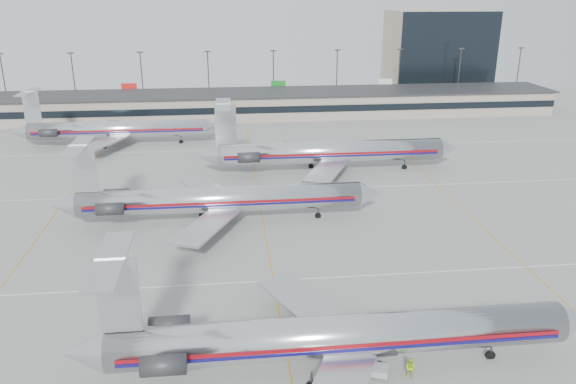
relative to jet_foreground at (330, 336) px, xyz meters
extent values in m
plane|color=gray|center=(-3.41, 6.26, -3.44)|extent=(260.00, 260.00, 0.00)
cube|color=silver|center=(-3.41, 16.26, -3.43)|extent=(160.00, 0.15, 0.02)
cube|color=gray|center=(-3.41, 104.26, -0.44)|extent=(160.00, 16.00, 6.00)
cube|color=black|center=(-3.41, 96.16, -0.24)|extent=(160.00, 0.20, 1.60)
cube|color=#2D2D30|center=(-3.41, 104.26, 2.66)|extent=(162.00, 17.00, 0.30)
cylinder|color=#38383D|center=(-66.41, 118.26, 4.06)|extent=(0.30, 0.30, 15.00)
cylinder|color=#38383D|center=(-48.41, 118.26, 4.06)|extent=(0.30, 0.30, 15.00)
cube|color=#2D2D30|center=(-48.41, 118.26, 11.66)|extent=(1.60, 0.40, 0.35)
cylinder|color=#38383D|center=(-30.41, 118.26, 4.06)|extent=(0.30, 0.30, 15.00)
cube|color=#2D2D30|center=(-30.41, 118.26, 11.66)|extent=(1.60, 0.40, 0.35)
cylinder|color=#38383D|center=(-12.41, 118.26, 4.06)|extent=(0.30, 0.30, 15.00)
cube|color=#2D2D30|center=(-12.41, 118.26, 11.66)|extent=(1.60, 0.40, 0.35)
cylinder|color=#38383D|center=(5.59, 118.26, 4.06)|extent=(0.30, 0.30, 15.00)
cube|color=#2D2D30|center=(5.59, 118.26, 11.66)|extent=(1.60, 0.40, 0.35)
cylinder|color=#38383D|center=(23.59, 118.26, 4.06)|extent=(0.30, 0.30, 15.00)
cube|color=#2D2D30|center=(23.59, 118.26, 11.66)|extent=(1.60, 0.40, 0.35)
cylinder|color=#38383D|center=(41.59, 118.26, 4.06)|extent=(0.30, 0.30, 15.00)
cube|color=#2D2D30|center=(41.59, 118.26, 11.66)|extent=(1.60, 0.40, 0.35)
cylinder|color=#38383D|center=(59.59, 118.26, 4.06)|extent=(0.30, 0.30, 15.00)
cube|color=#2D2D30|center=(59.59, 118.26, 11.66)|extent=(1.60, 0.40, 0.35)
cylinder|color=#38383D|center=(77.59, 118.26, 4.06)|extent=(0.30, 0.30, 15.00)
cube|color=#2D2D30|center=(77.59, 118.26, 11.66)|extent=(1.60, 0.40, 0.35)
cube|color=tan|center=(58.59, 134.26, 9.06)|extent=(30.00, 20.00, 25.00)
cylinder|color=silver|center=(0.95, 0.00, -0.05)|extent=(38.69, 3.58, 3.58)
cone|color=silver|center=(21.85, 0.00, -0.05)|extent=(3.10, 3.58, 3.58)
cone|color=#B9B9BE|center=(-20.13, 0.00, -0.05)|extent=(3.48, 3.58, 3.58)
cube|color=maroon|center=(0.95, -1.80, 0.09)|extent=(36.76, 0.05, 0.34)
cube|color=#110C56|center=(0.95, -1.80, -0.29)|extent=(36.76, 0.05, 0.27)
cube|color=#B9B9BE|center=(-0.98, 6.77, -1.02)|extent=(9.00, 13.11, 0.31)
cube|color=#B9B9BE|center=(-16.94, 0.00, 5.03)|extent=(3.29, 0.24, 6.58)
cube|color=#B9B9BE|center=(-17.23, 0.00, 8.12)|extent=(2.32, 10.16, 0.17)
cylinder|color=#2D2D30|center=(-13.56, 2.76, 0.24)|extent=(3.48, 1.64, 1.64)
cylinder|color=#2D2D30|center=(-13.56, -2.75, 0.24)|extent=(3.48, 1.64, 1.64)
cylinder|color=#2D2D30|center=(14.50, 0.00, -2.64)|extent=(0.19, 0.19, 1.60)
cylinder|color=#2D2D30|center=(-1.95, -2.32, -2.64)|extent=(0.19, 0.19, 1.60)
cylinder|color=#2D2D30|center=(-1.95, 2.32, -2.64)|extent=(0.19, 0.19, 1.60)
cylinder|color=black|center=(14.50, 0.00, -3.10)|extent=(0.87, 0.29, 0.87)
cylinder|color=silver|center=(-9.09, 34.02, -0.02)|extent=(39.03, 3.61, 3.61)
cone|color=silver|center=(11.98, 34.02, -0.02)|extent=(3.12, 3.61, 3.61)
cone|color=#B9B9BE|center=(-30.36, 34.02, -0.02)|extent=(3.51, 3.61, 3.61)
cube|color=maroon|center=(-9.09, 32.20, 0.12)|extent=(37.07, 0.05, 0.34)
cube|color=#110C56|center=(-9.09, 32.20, -0.27)|extent=(37.07, 0.05, 0.27)
cube|color=#B9B9BE|center=(-11.04, 40.85, -1.00)|extent=(9.07, 13.23, 0.31)
cube|color=#B9B9BE|center=(-11.04, 27.19, -1.00)|extent=(9.07, 13.23, 0.31)
cube|color=#B9B9BE|center=(-27.14, 34.02, 5.10)|extent=(3.32, 0.24, 6.63)
cube|color=#B9B9BE|center=(-27.43, 34.02, 8.22)|extent=(2.34, 10.24, 0.18)
cylinder|color=#2D2D30|center=(-23.73, 36.80, 0.27)|extent=(3.51, 1.66, 1.66)
cylinder|color=#2D2D30|center=(-23.73, 31.24, 0.27)|extent=(3.51, 1.66, 1.66)
cylinder|color=#2D2D30|center=(4.57, 34.02, -2.63)|extent=(0.20, 0.20, 1.61)
cylinder|color=#2D2D30|center=(-12.02, 31.68, -2.63)|extent=(0.20, 0.20, 1.61)
cylinder|color=#2D2D30|center=(-12.02, 36.36, -2.63)|extent=(0.20, 0.20, 1.61)
cylinder|color=black|center=(4.57, 34.02, -3.10)|extent=(0.88, 0.29, 0.88)
cylinder|color=silver|center=(10.33, 55.30, 0.25)|extent=(40.09, 3.90, 3.90)
cone|color=silver|center=(32.06, 55.30, 0.25)|extent=(3.38, 3.90, 3.90)
cone|color=#B9B9BE|center=(-11.61, 55.30, 0.25)|extent=(3.80, 3.90, 3.90)
cube|color=maroon|center=(10.33, 53.34, 0.41)|extent=(38.09, 0.05, 0.37)
cube|color=#110C56|center=(10.33, 53.34, -0.01)|extent=(38.09, 0.05, 0.30)
cube|color=#B9B9BE|center=(8.22, 62.68, -0.80)|extent=(9.81, 14.30, 0.34)
cube|color=#B9B9BE|center=(8.22, 47.91, -0.80)|extent=(9.81, 14.30, 0.34)
cube|color=#B9B9BE|center=(-8.13, 55.30, 5.79)|extent=(3.59, 0.26, 7.17)
cube|color=#B9B9BE|center=(-8.45, 55.30, 9.17)|extent=(2.53, 11.08, 0.19)
cylinder|color=#2D2D30|center=(-4.44, 58.31, 0.57)|extent=(3.80, 1.79, 1.79)
cylinder|color=#2D2D30|center=(-4.44, 52.29, 0.57)|extent=(3.80, 1.79, 1.79)
cylinder|color=#2D2D30|center=(24.05, 55.30, -2.57)|extent=(0.21, 0.21, 1.74)
cylinder|color=#2D2D30|center=(7.16, 52.77, -2.57)|extent=(0.21, 0.21, 1.74)
cylinder|color=#2D2D30|center=(7.16, 57.83, -2.57)|extent=(0.21, 0.21, 1.74)
cylinder|color=black|center=(24.05, 55.30, -3.07)|extent=(0.95, 0.32, 0.95)
cylinder|color=silver|center=(-30.32, 78.42, -0.06)|extent=(36.67, 3.57, 3.57)
cone|color=silver|center=(-10.44, 78.42, -0.06)|extent=(3.09, 3.57, 3.57)
cone|color=#B9B9BE|center=(-50.39, 78.42, -0.06)|extent=(3.47, 3.57, 3.57)
cube|color=maroon|center=(-30.32, 76.62, 0.08)|extent=(34.84, 0.05, 0.34)
cube|color=#110C56|center=(-30.32, 76.62, -0.30)|extent=(34.84, 0.05, 0.27)
cube|color=#B9B9BE|center=(-32.25, 85.18, -1.03)|extent=(8.98, 13.08, 0.31)
cube|color=#B9B9BE|center=(-32.25, 71.66, -1.03)|extent=(8.98, 13.08, 0.31)
cube|color=#B9B9BE|center=(-47.21, 78.42, 5.01)|extent=(3.28, 0.24, 6.56)
cube|color=#B9B9BE|center=(-47.50, 78.42, 8.09)|extent=(2.32, 10.13, 0.17)
cylinder|color=#2D2D30|center=(-43.83, 81.17, 0.23)|extent=(3.47, 1.64, 1.64)
cylinder|color=#2D2D30|center=(-43.83, 75.67, 0.23)|extent=(3.47, 1.64, 1.64)
cylinder|color=#2D2D30|center=(-17.77, 78.42, -2.64)|extent=(0.19, 0.19, 1.59)
cylinder|color=#2D2D30|center=(-33.21, 76.10, -2.64)|extent=(0.19, 0.19, 1.59)
cylinder|color=#2D2D30|center=(-33.21, 80.74, -2.64)|extent=(0.19, 0.19, 1.59)
cylinder|color=black|center=(-17.77, 78.42, -3.10)|extent=(0.87, 0.29, 0.87)
cube|color=#A1A1A1|center=(2.88, -0.68, -2.92)|extent=(4.37, 2.96, 0.57)
cube|color=#2D2D30|center=(3.57, -0.68, -1.61)|extent=(4.25, 2.56, 1.47)
cylinder|color=black|center=(4.37, -0.05, -3.15)|extent=(0.57, 0.18, 0.57)
cylinder|color=black|center=(4.37, -1.31, -3.15)|extent=(0.57, 0.18, 0.57)
cylinder|color=black|center=(1.39, -0.05, -3.15)|extent=(0.57, 0.18, 0.57)
cylinder|color=black|center=(1.39, -1.31, -3.15)|extent=(0.57, 0.18, 0.57)
imported|color=#A2CF13|center=(-0.09, -2.94, -2.54)|extent=(0.77, 0.67, 1.79)
imported|color=#A0D113|center=(6.57, -1.76, -2.52)|extent=(1.14, 1.08, 1.85)
camera|label=1|loc=(-8.05, -39.62, 27.42)|focal=35.00mm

